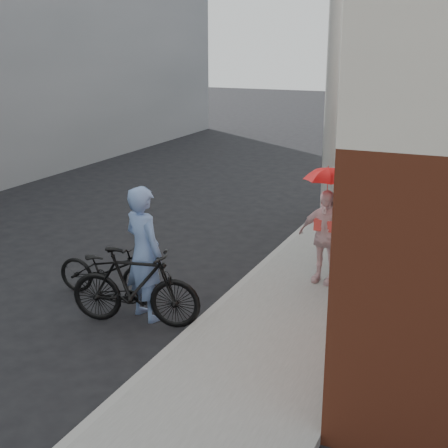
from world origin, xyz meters
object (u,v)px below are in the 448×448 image
Objects in this scene: bike_right at (135,287)px; officer at (144,253)px; utility_pole at (334,58)px; kimono_woman at (325,237)px; planter at (360,259)px; bike_left at (107,269)px.

officer is at bearing -13.02° from bike_right.
utility_pole reaches higher than kimono_woman.
bike_right reaches higher than planter.
bike_right is 1.24× the size of kimono_woman.
officer reaches higher than planter.
officer is at bearing -99.67° from utility_pole.
kimono_woman is at bearing -75.66° from utility_pole.
bike_right is 4.75× the size of planter.
planter is at bearing -64.84° from utility_pole.
utility_pole is 6.76m from bike_left.
utility_pole reaches higher than bike_right.
kimono_woman reaches higher than bike_right.
kimono_woman is (1.02, -4.00, -2.62)m from utility_pole.
utility_pole is 3.56× the size of officer.
bike_left is at bearing -142.42° from kimono_woman.
bike_left is at bearing -141.65° from planter.
planter is at bearing 77.57° from kimono_woman.
bike_right is (-0.00, -0.26, -0.42)m from officer.
utility_pole reaches higher than planter.
bike_left is (-0.95, 0.43, -0.54)m from officer.
planter is at bearing -104.06° from officer.
kimono_woman reaches higher than bike_left.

